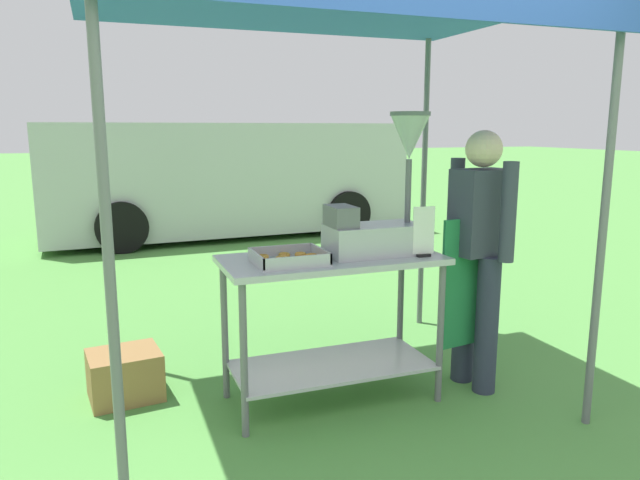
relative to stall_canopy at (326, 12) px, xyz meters
name	(u,v)px	position (x,y,z in m)	size (l,w,h in m)	color
ground_plane	(190,245)	(-0.10, 5.06, -2.25)	(70.00, 70.00, 0.00)	#519342
stall_canopy	(326,12)	(0.00, 0.00, 0.00)	(2.65, 2.05, 2.35)	slate
donut_cart	(332,299)	(0.00, -0.10, -1.62)	(1.28, 0.60, 0.89)	#B7B7BC
donut_tray	(290,259)	(-0.28, -0.16, -1.35)	(0.39, 0.33, 0.07)	#B7B7BC
donut_fryer	(382,206)	(0.30, -0.13, -1.08)	(0.62, 0.28, 0.83)	#B7B7BC
menu_sign	(424,235)	(0.50, -0.27, -1.24)	(0.13, 0.05, 0.29)	black
vendor	(478,247)	(0.91, -0.23, -1.35)	(0.46, 0.54, 1.61)	#2D3347
supply_crate	(125,375)	(-1.17, 0.36, -2.11)	(0.45, 0.40, 0.29)	olive
van_silver	(227,177)	(0.62, 5.87, -1.37)	(5.39, 2.27, 1.69)	#BCBCC1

